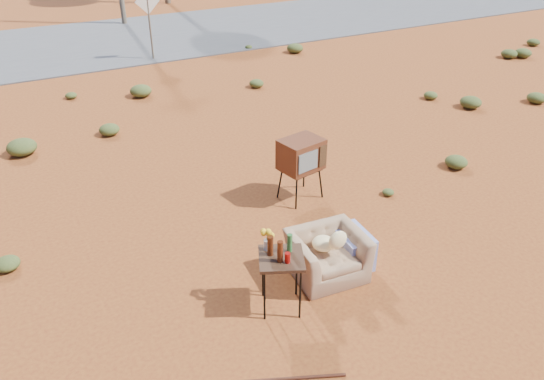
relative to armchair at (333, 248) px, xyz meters
name	(u,v)px	position (x,y,z in m)	size (l,w,h in m)	color
ground	(311,291)	(-0.49, -0.23, -0.41)	(140.00, 140.00, 0.00)	#954F1D
highway	(87,44)	(-0.49, 14.77, -0.39)	(140.00, 7.00, 0.04)	#565659
armchair	(333,248)	(0.00, 0.00, 0.00)	(1.25, 0.77, 0.89)	#9B7454
tv_unit	(301,155)	(0.69, 2.02, 0.42)	(0.79, 0.68, 1.13)	black
side_table	(278,254)	(-1.02, -0.25, 0.42)	(0.75, 0.75, 1.13)	#3D2616
rusty_bar	(282,379)	(-1.58, -1.37, -0.39)	(0.04, 0.04, 1.46)	#4C2014
road_sign	(148,11)	(1.01, 11.77, 1.09)	(0.78, 0.06, 2.19)	brown
scrub_patch	(155,166)	(-1.31, 4.18, -0.27)	(17.49, 8.07, 0.33)	#4D5424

